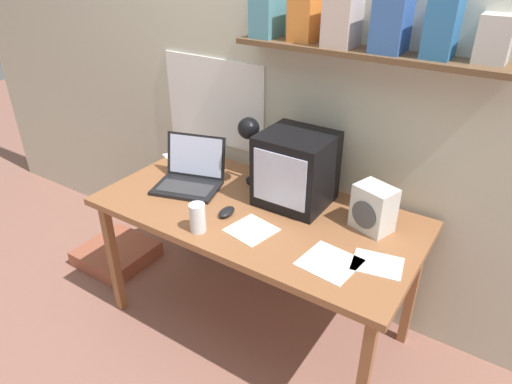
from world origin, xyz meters
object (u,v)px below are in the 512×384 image
object	(u,v)px
space_heater	(374,208)
printed_handout	(251,230)
computer_mouse	(227,212)
loose_paper_near_laptop	(329,262)
crt_monitor	(296,169)
loose_paper_near_monitor	(183,161)
corner_desk	(256,220)
laptop	(191,174)
floor_cushion	(117,254)
desk_lamp	(250,135)
open_notebook	(377,264)
juice_glass	(198,219)

from	to	relation	value
space_heater	printed_handout	world-z (taller)	space_heater
computer_mouse	loose_paper_near_laptop	xyz separation A→B (m)	(0.57, -0.07, -0.01)
crt_monitor	loose_paper_near_monitor	world-z (taller)	crt_monitor
corner_desk	printed_handout	xyz separation A→B (m)	(0.08, -0.16, 0.06)
corner_desk	printed_handout	distance (m)	0.19
corner_desk	laptop	bearing A→B (deg)	175.87
floor_cushion	desk_lamp	bearing A→B (deg)	13.21
desk_lamp	loose_paper_near_laptop	size ratio (longest dim) A/B	1.60
desk_lamp	computer_mouse	xyz separation A→B (m)	(0.07, -0.30, -0.28)
crt_monitor	open_notebook	world-z (taller)	crt_monitor
desk_lamp	loose_paper_near_monitor	world-z (taller)	desk_lamp
computer_mouse	open_notebook	size ratio (longest dim) A/B	0.48
crt_monitor	laptop	size ratio (longest dim) A/B	0.90
desk_lamp	loose_paper_near_laptop	xyz separation A→B (m)	(0.64, -0.37, -0.29)
open_notebook	printed_handout	distance (m)	0.57
corner_desk	loose_paper_near_laptop	bearing A→B (deg)	-20.68
floor_cushion	crt_monitor	bearing A→B (deg)	9.92
laptop	printed_handout	size ratio (longest dim) A/B	1.78
laptop	juice_glass	xyz separation A→B (m)	(0.32, -0.32, -0.00)
corner_desk	space_heater	size ratio (longest dim) A/B	7.46
crt_monitor	loose_paper_near_laptop	xyz separation A→B (m)	(0.36, -0.36, -0.18)
corner_desk	loose_paper_near_laptop	world-z (taller)	loose_paper_near_laptop
open_notebook	space_heater	bearing A→B (deg)	116.58
laptop	loose_paper_near_laptop	size ratio (longest dim) A/B	1.66
loose_paper_near_monitor	floor_cushion	size ratio (longest dim) A/B	0.76
laptop	computer_mouse	world-z (taller)	laptop
laptop	desk_lamp	xyz separation A→B (m)	(0.28, 0.15, 0.23)
corner_desk	open_notebook	bearing A→B (deg)	-7.36
printed_handout	floor_cushion	bearing A→B (deg)	173.98
loose_paper_near_monitor	crt_monitor	bearing A→B (deg)	-3.66
loose_paper_near_laptop	open_notebook	world-z (taller)	same
crt_monitor	space_heater	bearing A→B (deg)	-2.98
space_heater	printed_handout	distance (m)	0.56
crt_monitor	printed_handout	world-z (taller)	crt_monitor
computer_mouse	printed_handout	world-z (taller)	computer_mouse
loose_paper_near_monitor	loose_paper_near_laptop	distance (m)	1.22
desk_lamp	space_heater	world-z (taller)	desk_lamp
corner_desk	loose_paper_near_monitor	distance (m)	0.71
space_heater	loose_paper_near_laptop	size ratio (longest dim) A/B	0.88
crt_monitor	juice_glass	xyz separation A→B (m)	(-0.24, -0.47, -0.12)
corner_desk	laptop	world-z (taller)	laptop
corner_desk	open_notebook	world-z (taller)	open_notebook
crt_monitor	desk_lamp	distance (m)	0.30
laptop	loose_paper_near_monitor	world-z (taller)	laptop
laptop	computer_mouse	size ratio (longest dim) A/B	3.68
crt_monitor	space_heater	world-z (taller)	crt_monitor
corner_desk	laptop	xyz separation A→B (m)	(-0.44, 0.03, 0.12)
corner_desk	space_heater	distance (m)	0.57
space_heater	open_notebook	xyz separation A→B (m)	(0.12, -0.24, -0.10)
crt_monitor	laptop	xyz separation A→B (m)	(-0.55, -0.15, -0.12)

